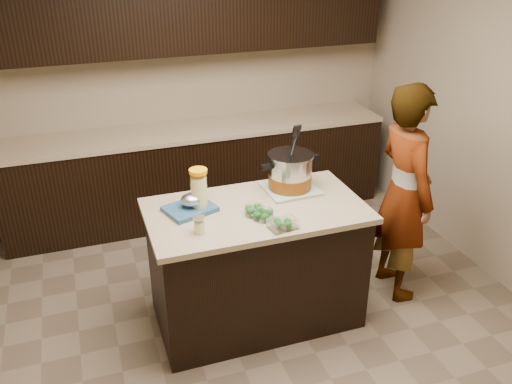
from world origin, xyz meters
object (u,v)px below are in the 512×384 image
at_px(lemonade_pitcher, 199,191).
at_px(island, 256,264).
at_px(stock_pot, 290,173).
at_px(person, 404,193).

bearing_deg(lemonade_pitcher, island, -15.75).
xyz_separation_m(stock_pot, lemonade_pitcher, (-0.68, -0.09, 0.01)).
distance_m(island, person, 1.21).
bearing_deg(lemonade_pitcher, person, -4.17).
bearing_deg(person, stock_pot, 78.99).
bearing_deg(person, island, 91.96).
xyz_separation_m(island, person, (1.15, -0.01, 0.38)).
xyz_separation_m(lemonade_pitcher, person, (1.51, -0.11, -0.21)).
bearing_deg(island, person, -0.43).
relative_size(island, stock_pot, 3.17).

